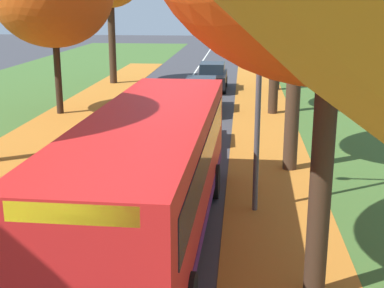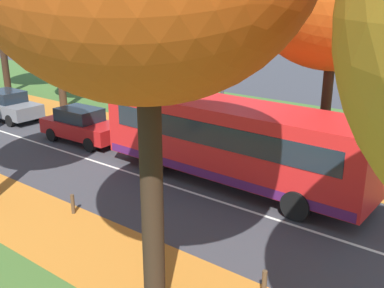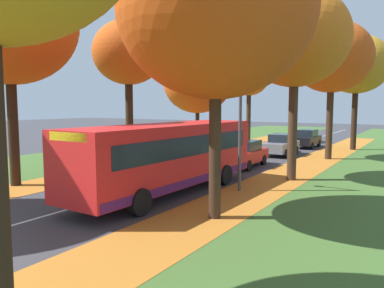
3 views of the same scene
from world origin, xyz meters
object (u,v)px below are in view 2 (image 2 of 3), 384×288
at_px(bollard_fifth, 73,204).
at_px(bus, 232,139).
at_px(streetlamp_right, 218,70).
at_px(bollard_third, 264,284).
at_px(car_red_lead, 82,125).
at_px(bollard_fourth, 155,236).
at_px(car_grey_following, 8,105).

xyz_separation_m(bollard_fifth, bus, (5.20, -2.62, 1.37)).
xyz_separation_m(bollard_fifth, streetlamp_right, (7.25, -0.56, 3.41)).
bearing_deg(bollard_third, car_red_lead, 68.10).
relative_size(bollard_fourth, bollard_fifth, 1.07).
bearing_deg(car_grey_following, bollard_third, -105.18).
bearing_deg(streetlamp_right, bollard_third, -138.95).
xyz_separation_m(bollard_third, car_red_lead, (5.03, 12.51, 0.46)).
distance_m(streetlamp_right, bus, 3.54).
height_order(streetlamp_right, bus, streetlamp_right).
bearing_deg(bollard_fifth, bollard_third, -90.06).
distance_m(bollard_third, car_grey_following, 19.64).
relative_size(bollard_third, streetlamp_right, 0.12).
xyz_separation_m(bollard_fifth, car_grey_following, (5.14, 12.07, 0.48)).
xyz_separation_m(car_red_lead, car_grey_following, (0.11, 6.44, 0.00)).
bearing_deg(car_red_lead, car_grey_following, 88.99).
xyz_separation_m(bollard_third, car_grey_following, (5.14, 18.95, 0.46)).
height_order(bollard_fourth, bus, bus).
distance_m(streetlamp_right, car_red_lead, 7.20).
bearing_deg(bollard_fifth, streetlamp_right, -4.39).
relative_size(streetlamp_right, car_grey_following, 1.43).
xyz_separation_m(bollard_fourth, streetlamp_right, (7.18, 2.88, 3.38)).
height_order(car_red_lead, car_grey_following, same).
height_order(streetlamp_right, car_red_lead, streetlamp_right).
height_order(bollard_third, bus, bus).
bearing_deg(bus, streetlamp_right, 45.18).
bearing_deg(bollard_fourth, bus, 9.10).
xyz_separation_m(streetlamp_right, car_grey_following, (-2.11, 12.63, -2.92)).
bearing_deg(car_grey_following, bollard_fourth, -108.09).
bearing_deg(streetlamp_right, car_red_lead, 109.79).
bearing_deg(bus, bollard_third, -140.73).
bearing_deg(bollard_fourth, car_grey_following, 71.91).
relative_size(streetlamp_right, bus, 0.57).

